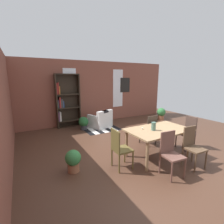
# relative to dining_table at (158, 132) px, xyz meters

# --- Properties ---
(ground_plane) EXTENTS (10.16, 10.16, 0.00)m
(ground_plane) POSITION_rel_dining_table_xyz_m (0.05, 0.20, -0.68)
(ground_plane) COLOR #4E3123
(back_wall_brick) EXTENTS (7.84, 0.12, 2.82)m
(back_wall_brick) POSITION_rel_dining_table_xyz_m (0.05, 4.17, 0.73)
(back_wall_brick) COLOR brown
(back_wall_brick) RESTS_ON ground
(window_pane_0) EXTENTS (0.55, 0.02, 1.84)m
(window_pane_0) POSITION_rel_dining_table_xyz_m (-1.15, 4.10, 0.87)
(window_pane_0) COLOR white
(window_pane_1) EXTENTS (0.55, 0.02, 1.84)m
(window_pane_1) POSITION_rel_dining_table_xyz_m (1.25, 4.10, 0.87)
(window_pane_1) COLOR white
(dining_table) EXTENTS (1.64, 1.01, 0.77)m
(dining_table) POSITION_rel_dining_table_xyz_m (0.00, 0.00, 0.00)
(dining_table) COLOR #9E7C57
(dining_table) RESTS_ON ground
(vase_on_table) EXTENTS (0.11, 0.11, 0.21)m
(vase_on_table) POSITION_rel_dining_table_xyz_m (-0.18, 0.00, 0.19)
(vase_on_table) COLOR #4C7266
(vase_on_table) RESTS_ON dining_table
(tealight_candle_0) EXTENTS (0.04, 0.04, 0.05)m
(tealight_candle_0) POSITION_rel_dining_table_xyz_m (-0.40, 0.19, 0.11)
(tealight_candle_0) COLOR silver
(tealight_candle_0) RESTS_ON dining_table
(dining_chair_near_left) EXTENTS (0.44, 0.44, 0.95)m
(dining_chair_near_left) POSITION_rel_dining_table_xyz_m (-0.36, -0.73, -0.17)
(dining_chair_near_left) COLOR brown
(dining_chair_near_left) RESTS_ON ground
(dining_chair_far_right) EXTENTS (0.41, 0.41, 0.95)m
(dining_chair_far_right) POSITION_rel_dining_table_xyz_m (0.37, 0.73, -0.17)
(dining_chair_far_right) COLOR #372C24
(dining_chair_far_right) RESTS_ON ground
(dining_chair_head_left) EXTENTS (0.42, 0.42, 0.95)m
(dining_chair_head_left) POSITION_rel_dining_table_xyz_m (-1.20, 0.00, -0.17)
(dining_chair_head_left) COLOR brown
(dining_chair_head_left) RESTS_ON ground
(dining_chair_head_right) EXTENTS (0.43, 0.43, 0.95)m
(dining_chair_head_right) POSITION_rel_dining_table_xyz_m (1.20, -0.00, -0.17)
(dining_chair_head_right) COLOR #47352E
(dining_chair_head_right) RESTS_ON ground
(dining_chair_near_right) EXTENTS (0.42, 0.42, 0.95)m
(dining_chair_near_right) POSITION_rel_dining_table_xyz_m (0.37, -0.73, -0.17)
(dining_chair_near_right) COLOR brown
(dining_chair_near_right) RESTS_ON ground
(bookshelf_tall) EXTENTS (0.99, 0.30, 2.24)m
(bookshelf_tall) POSITION_rel_dining_table_xyz_m (-1.40, 3.93, 0.45)
(bookshelf_tall) COLOR #2D2319
(bookshelf_tall) RESTS_ON ground
(armchair_white) EXTENTS (1.01, 1.01, 0.75)m
(armchair_white) POSITION_rel_dining_table_xyz_m (-0.16, 3.21, -0.40)
(armchair_white) COLOR white
(armchair_white) RESTS_ON ground
(potted_plant_by_shelf) EXTENTS (0.35, 0.35, 0.51)m
(potted_plant_by_shelf) POSITION_rel_dining_table_xyz_m (-2.17, 0.39, -0.40)
(potted_plant_by_shelf) COLOR #9E6042
(potted_plant_by_shelf) RESTS_ON ground
(potted_plant_corner) EXTENTS (0.42, 0.42, 0.59)m
(potted_plant_corner) POSITION_rel_dining_table_xyz_m (3.07, 2.87, -0.36)
(potted_plant_corner) COLOR #9E6042
(potted_plant_corner) RESTS_ON ground
(potted_plant_window) EXTENTS (0.40, 0.40, 0.53)m
(potted_plant_window) POSITION_rel_dining_table_xyz_m (-0.91, 3.22, -0.39)
(potted_plant_window) COLOR #333338
(potted_plant_window) RESTS_ON ground
(striped_rug) EXTENTS (1.41, 1.02, 0.01)m
(striped_rug) POSITION_rel_dining_table_xyz_m (-0.25, 2.90, -0.68)
(striped_rug) COLOR black
(striped_rug) RESTS_ON ground
(framed_picture) EXTENTS (0.56, 0.03, 0.72)m
(framed_picture) POSITION_rel_dining_table_xyz_m (1.67, 4.09, 1.03)
(framed_picture) COLOR black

